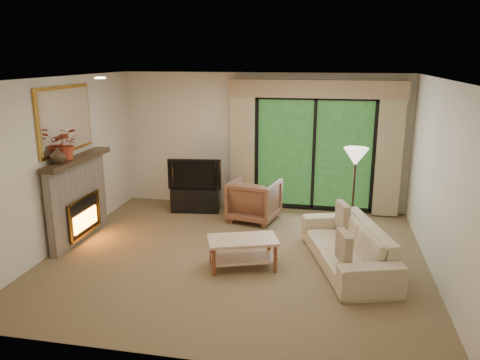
% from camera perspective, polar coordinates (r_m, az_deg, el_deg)
% --- Properties ---
extents(floor, '(5.50, 5.50, 0.00)m').
position_cam_1_polar(floor, '(7.07, -0.48, -9.26)').
color(floor, brown).
rests_on(floor, ground).
extents(ceiling, '(5.50, 5.50, 0.00)m').
position_cam_1_polar(ceiling, '(6.46, -0.53, 12.28)').
color(ceiling, white).
rests_on(ceiling, ground).
extents(wall_back, '(5.00, 0.00, 5.00)m').
position_cam_1_polar(wall_back, '(9.06, 2.71, 4.73)').
color(wall_back, beige).
rests_on(wall_back, ground).
extents(wall_front, '(5.00, 0.00, 5.00)m').
position_cam_1_polar(wall_front, '(4.34, -7.24, -6.76)').
color(wall_front, beige).
rests_on(wall_front, ground).
extents(wall_left, '(0.00, 5.00, 5.00)m').
position_cam_1_polar(wall_left, '(7.68, -21.04, 1.90)').
color(wall_left, beige).
rests_on(wall_left, ground).
extents(wall_right, '(0.00, 5.00, 5.00)m').
position_cam_1_polar(wall_right, '(6.68, 23.29, -0.16)').
color(wall_right, beige).
rests_on(wall_right, ground).
extents(fireplace, '(0.24, 1.70, 1.37)m').
position_cam_1_polar(fireplace, '(7.93, -19.14, -2.13)').
color(fireplace, slate).
rests_on(fireplace, floor).
extents(mirror, '(0.07, 1.45, 1.02)m').
position_cam_1_polar(mirror, '(7.72, -20.49, 6.93)').
color(mirror, '#B58630').
rests_on(mirror, wall_left).
extents(sliding_door, '(2.26, 0.10, 2.16)m').
position_cam_1_polar(sliding_door, '(8.96, 8.99, 3.14)').
color(sliding_door, black).
rests_on(sliding_door, floor).
extents(curtain_left, '(0.45, 0.18, 2.35)m').
position_cam_1_polar(curtain_left, '(8.98, 0.34, 4.01)').
color(curtain_left, tan).
rests_on(curtain_left, floor).
extents(curtain_right, '(0.45, 0.18, 2.35)m').
position_cam_1_polar(curtain_right, '(8.89, 17.73, 3.18)').
color(curtain_right, tan).
rests_on(curtain_right, floor).
extents(cornice, '(3.20, 0.24, 0.32)m').
position_cam_1_polar(cornice, '(8.71, 9.29, 10.91)').
color(cornice, '#9C7D5A').
rests_on(cornice, wall_back).
extents(media_console, '(0.96, 0.53, 0.46)m').
position_cam_1_polar(media_console, '(9.04, -5.39, -2.33)').
color(media_console, black).
rests_on(media_console, floor).
extents(tv, '(1.01, 0.26, 0.58)m').
position_cam_1_polar(tv, '(8.90, -5.47, 0.86)').
color(tv, black).
rests_on(tv, media_console).
extents(armchair, '(0.97, 0.98, 0.76)m').
position_cam_1_polar(armchair, '(8.45, 1.77, -2.44)').
color(armchair, brown).
rests_on(armchair, floor).
extents(sofa, '(1.41, 2.27, 0.62)m').
position_cam_1_polar(sofa, '(6.82, 12.96, -7.77)').
color(sofa, tan).
rests_on(sofa, floor).
extents(pillow_near, '(0.21, 0.41, 0.40)m').
position_cam_1_polar(pillow_near, '(6.17, 12.54, -8.02)').
color(pillow_near, brown).
rests_on(pillow_near, sofa).
extents(pillow_far, '(0.22, 0.43, 0.41)m').
position_cam_1_polar(pillow_far, '(7.32, 12.39, -4.32)').
color(pillow_far, brown).
rests_on(pillow_far, sofa).
extents(coffee_table, '(1.08, 0.81, 0.43)m').
position_cam_1_polar(coffee_table, '(6.64, 0.33, -8.89)').
color(coffee_table, tan).
rests_on(coffee_table, floor).
extents(floor_lamp, '(0.48, 0.48, 1.48)m').
position_cam_1_polar(floor_lamp, '(7.83, 13.66, -1.51)').
color(floor_lamp, beige).
rests_on(floor_lamp, floor).
extents(vase, '(0.29, 0.29, 0.24)m').
position_cam_1_polar(vase, '(7.35, -21.34, 2.83)').
color(vase, '#37291A').
rests_on(vase, fireplace).
extents(branches, '(0.54, 0.51, 0.49)m').
position_cam_1_polar(branches, '(7.52, -20.47, 4.16)').
color(branches, '#A13A20').
rests_on(branches, fireplace).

